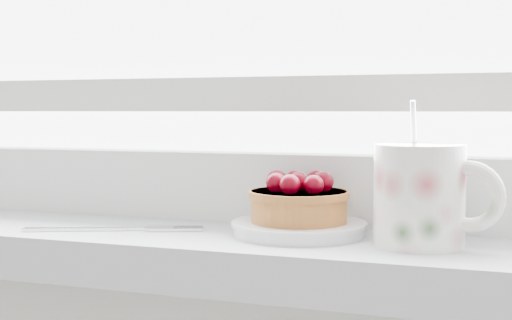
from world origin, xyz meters
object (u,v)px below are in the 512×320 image
at_px(saucer, 299,228).
at_px(fork, 113,229).
at_px(raspberry_tart, 299,200).
at_px(floral_mug, 423,193).

height_order(saucer, fork, saucer).
relative_size(saucer, raspberry_tart, 1.35).
distance_m(saucer, fork, 0.18).
bearing_deg(raspberry_tart, fork, -167.98).
distance_m(raspberry_tart, floral_mug, 0.12).
bearing_deg(saucer, raspberry_tart, 128.44).
xyz_separation_m(saucer, floral_mug, (0.11, -0.02, 0.04)).
xyz_separation_m(raspberry_tart, floral_mug, (0.11, -0.02, 0.01)).
relative_size(saucer, floral_mug, 1.01).
distance_m(raspberry_tart, fork, 0.18).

